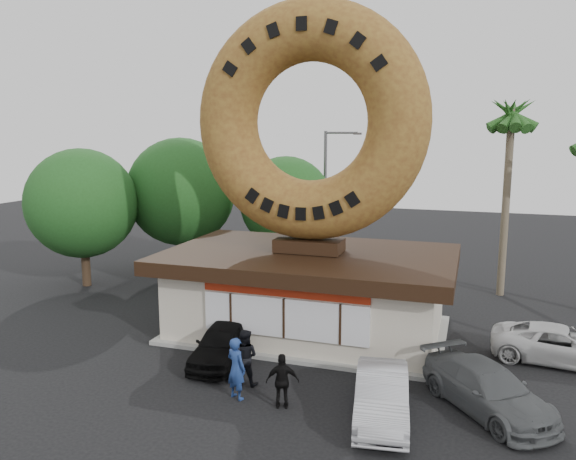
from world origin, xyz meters
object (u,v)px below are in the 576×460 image
Objects in this scene: donut_shop at (309,289)px; car_silver at (382,395)px; person_right at (282,381)px; car_black at (222,343)px; person_center at (245,357)px; street_lamp at (327,194)px; giant_donut at (310,122)px; car_white at (561,345)px; car_grey at (488,389)px; person_left at (236,368)px.

donut_shop is 7.22m from car_silver.
person_right is 3.96m from car_black.
person_center reaches higher than car_silver.
street_lamp reaches higher than donut_shop.
person_center is at bearing -96.38° from giant_donut.
car_black is at bearing -47.22° from person_center.
person_center is 0.44× the size of car_silver.
car_silver reaches higher than car_white.
giant_donut is 9.07m from person_center.
car_grey is at bearing -12.43° from car_black.
giant_donut is 9.62m from person_left.
person_center is at bearing 145.23° from car_grey.
car_white is at bearing -123.62° from person_left.
giant_donut is 11.95m from car_white.
car_grey is at bearing -59.73° from street_lamp.
car_silver is at bearing -27.43° from car_black.
car_silver is at bearing 167.18° from person_center.
street_lamp is at bearing -88.04° from person_center.
car_silver is 7.88m from car_white.
car_silver is (4.32, 0.19, -0.28)m from person_left.
street_lamp is 14.35m from car_black.
donut_shop is 6.47m from person_right.
car_black is (-1.42, 1.39, -0.23)m from person_center.
person_left is (-0.45, -6.18, -0.81)m from donut_shop.
car_black is at bearing -117.76° from donut_shop.
person_center is 7.30m from car_grey.
person_center is at bearing -51.96° from person_right.
person_left is 4.34m from car_silver.
person_center is at bearing 123.88° from car_white.
car_black is at bearing -32.25° from person_left.
person_right is 0.42× the size of car_black.
donut_shop reaches higher than car_white.
car_black is at bearing -57.28° from person_right.
street_lamp reaches higher than car_grey.
giant_donut is 11.16m from car_grey.
car_black is 6.28m from car_silver.
person_center reaches higher than car_black.
car_white is (8.11, 6.15, -0.18)m from person_right.
car_white is at bearing -42.71° from street_lamp.
car_silver reaches higher than car_black.
person_right is (1.65, -1.10, -0.08)m from person_center.
street_lamp is at bearing -98.03° from person_right.
street_lamp reaches higher than car_black.
car_white is at bearing -1.10° from giant_donut.
car_white is at bearing -155.44° from person_center.
person_center is 1.98m from person_right.
car_silver is (3.88, -6.01, -7.62)m from giant_donut.
person_left is 11.35m from car_white.
street_lamp is 2.04× the size of car_black.
car_grey reaches higher than car_white.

